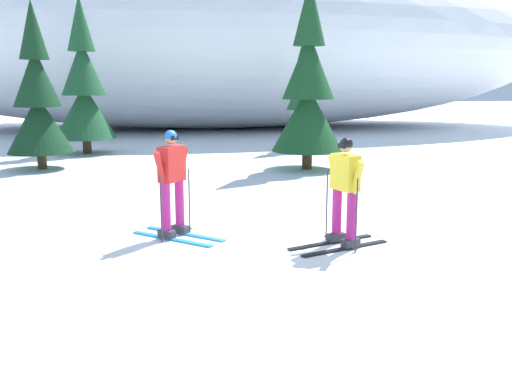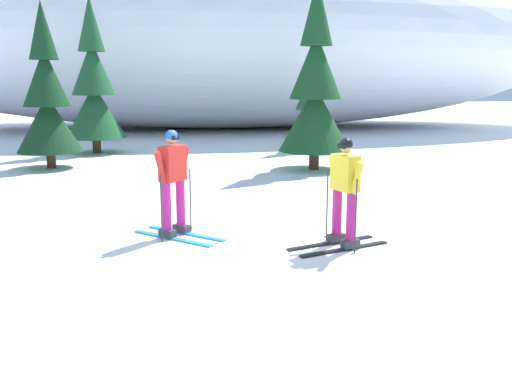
% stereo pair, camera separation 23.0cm
% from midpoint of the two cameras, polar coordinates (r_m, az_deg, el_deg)
% --- Properties ---
extents(ground_plane, '(120.00, 120.00, 0.00)m').
position_cam_midpoint_polar(ground_plane, '(8.77, -3.14, -5.98)').
color(ground_plane, white).
extents(skier_yellow_jacket, '(1.65, 0.98, 1.70)m').
position_cam_midpoint_polar(skier_yellow_jacket, '(8.29, 8.65, -0.67)').
color(skier_yellow_jacket, black).
rests_on(skier_yellow_jacket, ground).
extents(skier_red_jacket, '(1.52, 1.37, 1.77)m').
position_cam_midpoint_polar(skier_red_jacket, '(8.80, -9.66, 0.21)').
color(skier_red_jacket, '#2893CC').
rests_on(skier_red_jacket, ground).
extents(pine_tree_far_left, '(1.87, 1.87, 4.84)m').
position_cam_midpoint_polar(pine_tree_far_left, '(16.91, -22.69, 8.21)').
color(pine_tree_far_left, '#47301E').
rests_on(pine_tree_far_left, ground).
extents(pine_tree_center_left, '(2.13, 2.13, 5.50)m').
position_cam_midpoint_polar(pine_tree_center_left, '(20.07, -18.26, 9.55)').
color(pine_tree_center_left, '#47301E').
rests_on(pine_tree_center_left, ground).
extents(pine_tree_center_right, '(2.09, 2.09, 5.42)m').
position_cam_midpoint_polar(pine_tree_center_right, '(15.64, 5.18, 9.74)').
color(pine_tree_center_right, '#47301E').
rests_on(pine_tree_center_right, ground).
extents(pine_tree_far_right, '(1.56, 1.56, 4.03)m').
position_cam_midpoint_polar(pine_tree_far_right, '(20.12, 4.57, 8.29)').
color(pine_tree_far_right, '#47301E').
rests_on(pine_tree_far_right, ground).
extents(snow_ridge_background, '(39.65, 17.53, 9.31)m').
position_cam_midpoint_polar(snow_ridge_background, '(30.68, -4.96, 14.64)').
color(snow_ridge_background, white).
rests_on(snow_ridge_background, ground).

